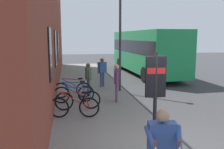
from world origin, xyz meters
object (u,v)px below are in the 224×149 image
bicycle_leaning_wall (78,100)px  transit_info_sign (156,82)px  bicycle_mid_rack (74,94)px  bicycle_beside_lamp (73,90)px  city_bus (145,50)px  pedestrian_near_bus (102,69)px  bicycle_nearest_sign (74,107)px  pedestrian_crossing_street (88,76)px  street_lamp (120,30)px  tourist_with_hotdogs (162,145)px  pedestrian_by_facade (117,79)px

bicycle_leaning_wall → transit_info_sign: bearing=-148.9°
bicycle_mid_rack → transit_info_sign: (-4.29, -2.05, 1.21)m
bicycle_leaning_wall → bicycle_beside_lamp: 1.92m
city_bus → pedestrian_near_bus: city_bus is taller
bicycle_nearest_sign → bicycle_mid_rack: (2.02, -0.05, 0.00)m
bicycle_leaning_wall → pedestrian_near_bus: bearing=-20.0°
pedestrian_crossing_street → street_lamp: size_ratio=0.29×
bicycle_nearest_sign → pedestrian_crossing_street: pedestrian_crossing_street is taller
transit_info_sign → street_lamp: 6.40m
bicycle_nearest_sign → tourist_with_hotdogs: tourist_with_hotdogs is taller
tourist_with_hotdogs → city_bus: bearing=-16.8°
city_bus → pedestrian_near_bus: bearing=140.0°
bicycle_beside_lamp → pedestrian_by_facade: size_ratio=1.08×
bicycle_leaning_wall → transit_info_sign: size_ratio=0.74×
bicycle_leaning_wall → bicycle_mid_rack: size_ratio=1.00×
bicycle_beside_lamp → transit_info_sign: bearing=-157.7°
city_bus → bicycle_mid_rack: bearing=144.3°
pedestrian_crossing_street → tourist_with_hotdogs: tourist_with_hotdogs is taller
bicycle_nearest_sign → pedestrian_near_bus: bearing=-18.4°
bicycle_nearest_sign → street_lamp: size_ratio=0.33×
transit_info_sign → pedestrian_near_bus: 7.46m
bicycle_leaning_wall → pedestrian_near_bus: (4.23, -1.54, 0.60)m
bicycle_leaning_wall → pedestrian_crossing_street: bearing=-14.5°
bicycle_mid_rack → tourist_with_hotdogs: tourist_with_hotdogs is taller
bicycle_nearest_sign → pedestrian_near_bus: pedestrian_near_bus is taller
bicycle_leaning_wall → bicycle_beside_lamp: bearing=5.1°
tourist_with_hotdogs → street_lamp: 8.98m
street_lamp → bicycle_leaning_wall: bearing=142.6°
transit_info_sign → pedestrian_crossing_street: 5.70m
bicycle_beside_lamp → tourist_with_hotdogs: (-7.55, -1.32, 0.62)m
pedestrian_by_facade → tourist_with_hotdogs: pedestrian_by_facade is taller
bicycle_nearest_sign → city_bus: bearing=-30.0°
transit_info_sign → pedestrian_by_facade: 4.15m
pedestrian_near_bus → street_lamp: size_ratio=0.31×
bicycle_nearest_sign → pedestrian_by_facade: bearing=-45.6°
bicycle_beside_lamp → pedestrian_by_facade: 2.21m
bicycle_mid_rack → street_lamp: size_ratio=0.33×
bicycle_mid_rack → transit_info_sign: size_ratio=0.74×
bicycle_nearest_sign → transit_info_sign: bearing=-137.2°
bicycle_beside_lamp → city_bus: bearing=-38.9°
city_bus → pedestrian_by_facade: (-8.16, 3.90, -0.80)m
bicycle_beside_lamp → tourist_with_hotdogs: size_ratio=1.09×
pedestrian_by_facade → pedestrian_near_bus: pedestrian_by_facade is taller
bicycle_leaning_wall → bicycle_nearest_sign: bearing=169.5°
bicycle_mid_rack → pedestrian_near_bus: (3.14, -1.66, 0.60)m
bicycle_nearest_sign → pedestrian_by_facade: pedestrian_by_facade is taller
pedestrian_crossing_street → pedestrian_near_bus: bearing=-26.1°
pedestrian_by_facade → pedestrian_crossing_street: size_ratio=1.05×
bicycle_mid_rack → bicycle_leaning_wall: bearing=-173.5°
pedestrian_by_facade → bicycle_leaning_wall: bearing=118.2°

